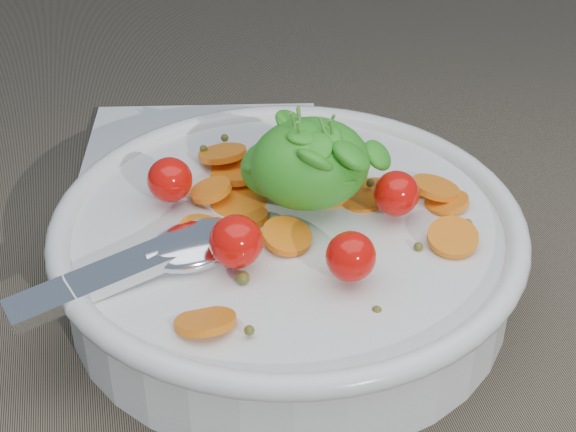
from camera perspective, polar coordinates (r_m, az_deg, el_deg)
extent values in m
plane|color=#675B49|center=(0.54, -1.43, -5.37)|extent=(6.00, 6.00, 0.00)
cylinder|color=silver|center=(0.53, 0.00, -2.69)|extent=(0.26, 0.26, 0.05)
torus|color=silver|center=(0.52, 0.00, -0.45)|extent=(0.28, 0.28, 0.01)
cylinder|color=silver|center=(0.54, 0.00, -4.56)|extent=(0.13, 0.13, 0.01)
cylinder|color=brown|center=(0.53, 0.00, -2.69)|extent=(0.24, 0.24, 0.04)
cylinder|color=orange|center=(0.54, 5.56, 1.20)|extent=(0.04, 0.04, 0.01)
cylinder|color=orange|center=(0.58, 3.82, 3.93)|extent=(0.05, 0.05, 0.01)
cylinder|color=orange|center=(0.58, 1.97, 3.89)|extent=(0.04, 0.04, 0.01)
cylinder|color=orange|center=(0.52, -2.60, -0.17)|extent=(0.04, 0.04, 0.01)
cylinder|color=orange|center=(0.57, -3.26, 2.77)|extent=(0.05, 0.05, 0.01)
cylinder|color=orange|center=(0.55, -0.16, 2.75)|extent=(0.04, 0.04, 0.01)
cylinder|color=orange|center=(0.57, -4.26, 4.05)|extent=(0.04, 0.04, 0.01)
cylinder|color=orange|center=(0.50, 10.61, -1.35)|extent=(0.04, 0.04, 0.01)
cylinder|color=orange|center=(0.45, -5.37, -6.81)|extent=(0.04, 0.04, 0.02)
cylinder|color=orange|center=(0.54, 10.25, 0.83)|extent=(0.03, 0.03, 0.01)
cylinder|color=orange|center=(0.50, -0.08, -1.30)|extent=(0.04, 0.04, 0.01)
cylinder|color=orange|center=(0.53, 3.98, 0.22)|extent=(0.04, 0.04, 0.01)
cylinder|color=orange|center=(0.54, -5.01, 1.68)|extent=(0.03, 0.03, 0.01)
cylinder|color=orange|center=(0.55, -2.16, 1.59)|extent=(0.04, 0.04, 0.02)
cylinder|color=orange|center=(0.54, 4.79, 0.94)|extent=(0.03, 0.03, 0.01)
cylinder|color=orange|center=(0.54, 9.49, 1.82)|extent=(0.04, 0.04, 0.01)
cylinder|color=orange|center=(0.50, -5.58, -0.95)|extent=(0.03, 0.03, 0.01)
cylinder|color=orange|center=(0.53, -3.20, 0.79)|extent=(0.04, 0.04, 0.01)
cylinder|color=orange|center=(0.56, -3.31, 2.62)|extent=(0.05, 0.04, 0.02)
cylinder|color=orange|center=(0.54, 2.61, 1.13)|extent=(0.04, 0.04, 0.01)
sphere|color=#53501B|center=(0.47, -2.94, -4.02)|extent=(0.01, 0.01, 0.01)
sphere|color=#53501B|center=(0.44, -2.52, -7.40)|extent=(0.01, 0.01, 0.01)
sphere|color=#53501B|center=(0.56, 4.46, 3.20)|extent=(0.01, 0.01, 0.01)
sphere|color=#53501B|center=(0.57, -5.49, 4.34)|extent=(0.01, 0.01, 0.01)
sphere|color=#53501B|center=(0.59, -4.12, 5.06)|extent=(0.01, 0.01, 0.01)
sphere|color=#53501B|center=(0.58, -7.43, 3.46)|extent=(0.01, 0.01, 0.01)
sphere|color=#53501B|center=(0.46, 5.76, -6.12)|extent=(0.01, 0.01, 0.01)
sphere|color=#53501B|center=(0.50, 8.42, -1.98)|extent=(0.01, 0.01, 0.01)
sphere|color=#53501B|center=(0.59, 2.14, 4.97)|extent=(0.01, 0.01, 0.01)
sphere|color=#53501B|center=(0.49, -9.23, -3.22)|extent=(0.01, 0.01, 0.01)
sphere|color=#53501B|center=(0.56, -0.94, 2.81)|extent=(0.01, 0.01, 0.01)
sphere|color=#53501B|center=(0.54, 5.34, 2.15)|extent=(0.01, 0.01, 0.01)
sphere|color=#53501B|center=(0.51, 11.50, -0.52)|extent=(0.01, 0.01, 0.01)
sphere|color=red|center=(0.51, 7.02, 1.46)|extent=(0.03, 0.03, 0.03)
sphere|color=red|center=(0.56, 0.37, 4.93)|extent=(0.03, 0.03, 0.03)
sphere|color=red|center=(0.53, -7.65, 2.34)|extent=(0.03, 0.03, 0.03)
sphere|color=red|center=(0.47, -3.38, -1.66)|extent=(0.03, 0.03, 0.03)
sphere|color=red|center=(0.46, 4.09, -2.62)|extent=(0.03, 0.03, 0.03)
ellipsoid|color=green|center=(0.51, 1.43, 3.41)|extent=(0.07, 0.06, 0.05)
ellipsoid|color=green|center=(0.52, -0.86, 3.10)|extent=(0.04, 0.04, 0.03)
ellipsoid|color=green|center=(0.49, 1.01, 5.13)|extent=(0.02, 0.02, 0.01)
ellipsoid|color=green|center=(0.50, 2.11, 4.82)|extent=(0.03, 0.04, 0.03)
ellipsoid|color=green|center=(0.51, -1.84, 3.23)|extent=(0.02, 0.03, 0.02)
ellipsoid|color=green|center=(0.50, 1.79, 4.75)|extent=(0.03, 0.03, 0.01)
ellipsoid|color=green|center=(0.49, 1.77, 4.42)|extent=(0.03, 0.02, 0.02)
ellipsoid|color=green|center=(0.50, 1.24, 4.62)|extent=(0.03, 0.03, 0.01)
ellipsoid|color=green|center=(0.48, 1.76, 3.63)|extent=(0.02, 0.02, 0.02)
ellipsoid|color=green|center=(0.49, 1.04, 4.35)|extent=(0.03, 0.03, 0.02)
ellipsoid|color=green|center=(0.52, 5.80, 3.93)|extent=(0.02, 0.03, 0.02)
ellipsoid|color=green|center=(0.51, 1.69, 4.81)|extent=(0.03, 0.03, 0.03)
ellipsoid|color=green|center=(0.50, 1.22, 4.79)|extent=(0.02, 0.02, 0.01)
ellipsoid|color=green|center=(0.51, 0.87, 4.09)|extent=(0.03, 0.02, 0.03)
ellipsoid|color=green|center=(0.49, 4.10, 3.92)|extent=(0.03, 0.03, 0.03)
ellipsoid|color=green|center=(0.51, 3.26, 4.87)|extent=(0.02, 0.03, 0.02)
ellipsoid|color=green|center=(0.50, 3.62, 1.97)|extent=(0.03, 0.02, 0.02)
ellipsoid|color=green|center=(0.51, 0.23, 6.03)|extent=(0.03, 0.03, 0.02)
ellipsoid|color=green|center=(0.51, 1.42, 4.29)|extent=(0.03, 0.03, 0.03)
ellipsoid|color=green|center=(0.51, 0.59, 4.68)|extent=(0.03, 0.03, 0.01)
cylinder|color=#4C8C33|center=(0.50, 1.02, 4.57)|extent=(0.01, 0.01, 0.05)
cylinder|color=#4C8C33|center=(0.50, 0.92, 4.62)|extent=(0.00, 0.02, 0.04)
cylinder|color=#4C8C33|center=(0.50, 2.89, 4.03)|extent=(0.01, 0.01, 0.04)
cylinder|color=#4C8C33|center=(0.50, 0.76, 4.71)|extent=(0.01, 0.01, 0.04)
cylinder|color=#4C8C33|center=(0.50, 3.00, 4.31)|extent=(0.01, 0.01, 0.04)
cylinder|color=#4C8C33|center=(0.50, 2.03, 4.68)|extent=(0.02, 0.01, 0.04)
cylinder|color=#4C8C33|center=(0.50, 1.00, 4.28)|extent=(0.01, 0.01, 0.04)
ellipsoid|color=silver|center=(0.49, -5.94, -1.88)|extent=(0.07, 0.06, 0.02)
cube|color=silver|center=(0.48, -11.14, -3.68)|extent=(0.12, 0.06, 0.02)
cylinder|color=silver|center=(0.48, -7.99, -2.48)|extent=(0.02, 0.02, 0.01)
cube|color=white|center=(0.67, -5.51, 3.83)|extent=(0.20, 0.19, 0.01)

